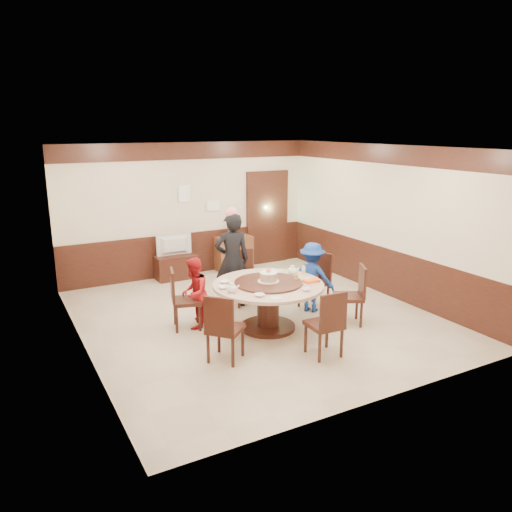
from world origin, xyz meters
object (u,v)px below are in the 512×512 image
side_cabinet (234,253)px  person_standing (232,260)px  thermos (230,229)px  banquet_table (268,297)px  television (175,245)px  person_red (194,293)px  tv_stand (176,267)px  shrimp_platter (311,282)px  person_blue (312,277)px  birthday_cake (268,277)px

side_cabinet → person_standing: bearing=-116.6°
person_standing → thermos: bearing=-102.6°
banquet_table → television: bearing=96.3°
television → person_red: bearing=77.9°
tv_stand → thermos: (1.29, 0.03, 0.69)m
television → side_cabinet: size_ratio=0.94×
person_standing → tv_stand: bearing=-68.7°
shrimp_platter → side_cabinet: (0.42, 3.62, -0.40)m
person_standing → shrimp_platter: bearing=124.2°
person_red → thermos: person_red is taller
person_blue → television: bearing=-12.2°
banquet_table → television: size_ratio=2.31×
person_red → thermos: bearing=177.6°
birthday_cake → thermos: (0.92, 3.29, 0.08)m
shrimp_platter → banquet_table: bearing=151.1°
television → banquet_table: bearing=97.6°
person_blue → side_cabinet: person_blue is taller
thermos → person_standing: bearing=-114.8°
television → thermos: bearing=-177.4°
person_standing → person_red: bearing=43.8°
side_cabinet → thermos: (-0.08, 0.00, 0.56)m
person_blue → banquet_table: bearing=69.6°
television → tv_stand: bearing=-0.0°
banquet_table → television: 3.29m
person_standing → television: (-0.33, 2.06, -0.13)m
person_standing → television: bearing=-68.7°
side_cabinet → shrimp_platter: bearing=-96.6°
banquet_table → birthday_cake: bearing=48.7°
person_blue → thermos: bearing=-35.7°
person_red → birthday_cake: bearing=91.8°
banquet_table → television: (-0.36, 3.27, 0.18)m
person_blue → side_cabinet: (-0.05, 2.96, -0.23)m
person_standing → side_cabinet: (1.04, 2.09, -0.47)m
person_blue → person_standing: bearing=13.4°
side_cabinet → person_blue: bearing=-89.0°
shrimp_platter → tv_stand: 3.75m
person_red → tv_stand: bearing=-160.0°
banquet_table → thermos: thermos is taller
person_standing → television: person_standing is taller
person_standing → thermos: size_ratio=4.44×
tv_stand → birthday_cake: bearing=-83.5°
person_standing → birthday_cake: (0.04, -1.20, 0.01)m
birthday_cake → side_cabinet: size_ratio=0.42×
person_blue → shrimp_platter: size_ratio=4.04×
shrimp_platter → side_cabinet: size_ratio=0.38×
person_red → birthday_cake: 1.21m
television → side_cabinet: bearing=-177.5°
banquet_table → thermos: (0.93, 3.30, 0.41)m
person_red → side_cabinet: person_red is taller
person_red → person_blue: person_blue is taller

